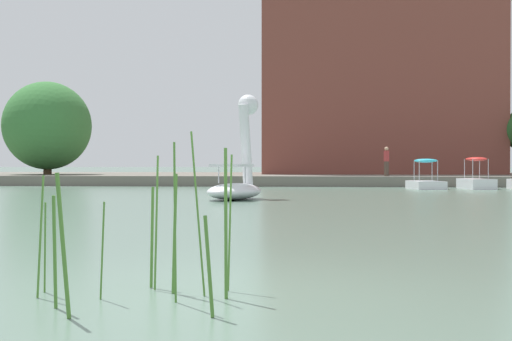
# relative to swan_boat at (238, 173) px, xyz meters

# --- Properties ---
(ground_plane) EXTENTS (575.73, 575.73, 0.00)m
(ground_plane) POSITION_rel_swan_boat_xyz_m (1.77, -16.29, -0.92)
(ground_plane) COLOR #567060
(shore_bank_far) EXTENTS (148.79, 18.24, 0.58)m
(shore_bank_far) POSITION_rel_swan_boat_xyz_m (1.77, 21.89, -0.63)
(shore_bank_far) COLOR #6B665B
(shore_bank_far) RESTS_ON ground_plane
(swan_boat) EXTENTS (2.43, 3.31, 3.80)m
(swan_boat) POSITION_rel_swan_boat_xyz_m (0.00, 0.00, 0.00)
(swan_boat) COLOR white
(swan_boat) RESTS_ON ground_plane
(pedal_boat_cyan) EXTENTS (1.74, 2.47, 1.53)m
(pedal_boat_cyan) POSITION_rel_swan_boat_xyz_m (8.37, 10.46, -0.52)
(pedal_boat_cyan) COLOR white
(pedal_boat_cyan) RESTS_ON ground_plane
(pedal_boat_red) EXTENTS (1.50, 2.48, 1.61)m
(pedal_boat_red) POSITION_rel_swan_boat_xyz_m (10.92, 10.65, -0.46)
(pedal_boat_red) COLOR white
(pedal_boat_red) RESTS_ON ground_plane
(tree_willow_near_path) EXTENTS (7.50, 7.79, 6.11)m
(tree_willow_near_path) POSITION_rel_swan_boat_xyz_m (-14.76, 18.23, 2.87)
(tree_willow_near_path) COLOR #4C3823
(tree_willow_near_path) RESTS_ON shore_bank_far
(person_on_path) EXTENTS (0.30, 0.30, 1.65)m
(person_on_path) POSITION_rel_swan_boat_xyz_m (6.82, 13.97, 0.54)
(person_on_path) COLOR #47382D
(person_on_path) RESTS_ON shore_bank_far
(apartment_block) EXTENTS (16.21, 11.70, 14.59)m
(apartment_block) POSITION_rel_swan_boat_xyz_m (7.19, 25.13, 6.96)
(apartment_block) COLOR brown
(apartment_block) RESTS_ON shore_bank_far
(reed_clump_foreground) EXTENTS (3.65, 1.50, 1.55)m
(reed_clump_foreground) POSITION_rel_swan_boat_xyz_m (0.88, -16.74, -0.33)
(reed_clump_foreground) COLOR #4C7F33
(reed_clump_foreground) RESTS_ON ground_plane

